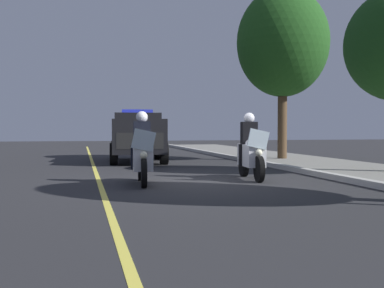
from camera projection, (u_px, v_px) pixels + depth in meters
ground_plane at (199, 181)px, 12.07m from camera, size 80.00×80.00×0.00m
curb_strip at (327, 175)px, 12.84m from camera, size 48.00×0.24×0.15m
lane_stripe_center at (100, 184)px, 11.53m from camera, size 48.00×0.12×0.01m
police_motorcycle_lead_left at (142, 154)px, 11.48m from camera, size 2.14×0.62×1.72m
police_motorcycle_lead_right at (251, 152)px, 12.53m from camera, size 2.14×0.62×1.72m
police_suv at (138, 135)px, 19.07m from camera, size 5.03×2.38×2.05m
tree_far_back at (283, 43)px, 19.56m from camera, size 3.69×3.69×6.85m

